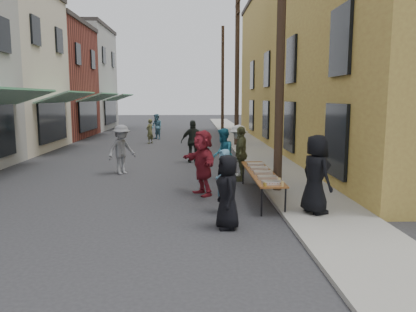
{
  "coord_description": "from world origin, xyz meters",
  "views": [
    {
      "loc": [
        1.78,
        -8.98,
        2.87
      ],
      "look_at": [
        2.15,
        1.9,
        1.3
      ],
      "focal_mm": 35.0,
      "sensor_mm": 36.0,
      "label": 1
    }
  ],
  "objects": [
    {
      "name": "guest_queue_back",
      "position": [
        2.03,
        2.83,
        0.97
      ],
      "size": [
        1.26,
        1.88,
        1.94
      ],
      "primitive_type": "imported",
      "rotation": [
        0.0,
        0.0,
        -1.15
      ],
      "color": "maroon",
      "rests_on": "ground"
    },
    {
      "name": "catering_tray_buns",
      "position": [
        3.7,
        2.12,
        0.79
      ],
      "size": [
        0.5,
        0.33,
        0.08
      ],
      "primitive_type": "cube",
      "color": "tan",
      "rests_on": "serving_table"
    },
    {
      "name": "catering_tray_buns_end",
      "position": [
        3.7,
        3.52,
        0.79
      ],
      "size": [
        0.5,
        0.33,
        0.08
      ],
      "primitive_type": "cube",
      "color": "tan",
      "rests_on": "serving_table"
    },
    {
      "name": "catering_tray_foil_b",
      "position": [
        3.7,
        1.42,
        0.79
      ],
      "size": [
        0.5,
        0.33,
        0.08
      ],
      "primitive_type": "cube",
      "color": "#B2B2B7",
      "rests_on": "serving_table"
    },
    {
      "name": "sidewalk",
      "position": [
        5.0,
        15.0,
        0.05
      ],
      "size": [
        2.2,
        60.0,
        0.1
      ],
      "primitive_type": "cube",
      "color": "gray",
      "rests_on": "ground"
    },
    {
      "name": "ground",
      "position": [
        0.0,
        0.0,
        0.0
      ],
      "size": [
        120.0,
        120.0,
        0.0
      ],
      "primitive_type": "plane",
      "color": "#28282B",
      "rests_on": "ground"
    },
    {
      "name": "guest_front_b",
      "position": [
        2.49,
        0.88,
        0.81
      ],
      "size": [
        0.47,
        0.64,
        1.61
      ],
      "primitive_type": "imported",
      "rotation": [
        0.0,
        0.0,
        -1.41
      ],
      "color": "teal",
      "rests_on": "ground"
    },
    {
      "name": "utility_pole_near",
      "position": [
        4.3,
        3.0,
        4.5
      ],
      "size": [
        0.26,
        0.26,
        9.0
      ],
      "primitive_type": "cylinder",
      "color": "#2D2116",
      "rests_on": "ground"
    },
    {
      "name": "condiment_jar_c",
      "position": [
        3.48,
        0.67,
        0.79
      ],
      "size": [
        0.07,
        0.07,
        0.08
      ],
      "primitive_type": "cylinder",
      "color": "#A57F26",
      "rests_on": "serving_table"
    },
    {
      "name": "guest_front_c",
      "position": [
        2.78,
        5.0,
        0.91
      ],
      "size": [
        0.79,
        0.96,
        1.82
      ],
      "primitive_type": "imported",
      "rotation": [
        0.0,
        0.0,
        -1.69
      ],
      "color": "#216F89",
      "rests_on": "ground"
    },
    {
      "name": "guest_front_a",
      "position": [
        2.51,
        -0.33,
        0.82
      ],
      "size": [
        0.65,
        0.88,
        1.65
      ],
      "primitive_type": "imported",
      "rotation": [
        0.0,
        0.0,
        -1.4
      ],
      "color": "black",
      "rests_on": "ground"
    },
    {
      "name": "guest_front_e",
      "position": [
        3.4,
        4.87,
        0.95
      ],
      "size": [
        0.65,
        1.18,
        1.9
      ],
      "primitive_type": "imported",
      "rotation": [
        0.0,
        0.0,
        -1.75
      ],
      "color": "#505531",
      "rests_on": "ground"
    },
    {
      "name": "passerby_left",
      "position": [
        -0.96,
        6.27,
        0.93
      ],
      "size": [
        1.33,
        1.35,
        1.87
      ],
      "primitive_type": "imported",
      "rotation": [
        0.0,
        0.0,
        0.81
      ],
      "color": "slate",
      "rests_on": "ground"
    },
    {
      "name": "server",
      "position": [
        4.69,
        0.46,
        1.05
      ],
      "size": [
        0.89,
        1.08,
        1.9
      ],
      "primitive_type": "imported",
      "rotation": [
        0.0,
        0.0,
        1.93
      ],
      "color": "black",
      "rests_on": "sidewalk"
    },
    {
      "name": "passerby_mid",
      "position": [
        1.74,
        8.96,
        0.94
      ],
      "size": [
        1.16,
        0.59,
        1.89
      ],
      "primitive_type": "imported",
      "rotation": [
        0.0,
        0.0,
        3.27
      ],
      "color": "black",
      "rests_on": "ground"
    },
    {
      "name": "building_ochre",
      "position": [
        11.1,
        14.0,
        5.0
      ],
      "size": [
        10.0,
        28.0,
        10.0
      ],
      "primitive_type": "cube",
      "color": "#A57F3B",
      "rests_on": "ground"
    },
    {
      "name": "utility_pole_far",
      "position": [
        4.3,
        27.0,
        4.5
      ],
      "size": [
        0.26,
        0.26,
        9.0
      ],
      "primitive_type": "cylinder",
      "color": "#2D2116",
      "rests_on": "ground"
    },
    {
      "name": "utility_pole_mid",
      "position": [
        4.3,
        15.0,
        4.5
      ],
      "size": [
        0.26,
        0.26,
        9.0
      ],
      "primitive_type": "cylinder",
      "color": "#2D2116",
      "rests_on": "ground"
    },
    {
      "name": "catering_tray_sausage",
      "position": [
        3.7,
        0.77,
        0.79
      ],
      "size": [
        0.5,
        0.33,
        0.08
      ],
      "primitive_type": "cube",
      "color": "maroon",
      "rests_on": "serving_table"
    },
    {
      "name": "serving_table",
      "position": [
        3.7,
        2.42,
        0.71
      ],
      "size": [
        0.7,
        4.0,
        0.75
      ],
      "color": "#5F3116",
      "rests_on": "ground"
    },
    {
      "name": "passerby_far",
      "position": [
        -0.82,
        19.31,
        0.88
      ],
      "size": [
        1.07,
        1.09,
        1.77
      ],
      "primitive_type": "imported",
      "rotation": [
        0.0,
        0.0,
        5.42
      ],
      "color": "teal",
      "rests_on": "ground"
    },
    {
      "name": "guest_front_d",
      "position": [
        3.4,
        5.72,
        0.95
      ],
      "size": [
        0.82,
        1.29,
        1.89
      ],
      "primitive_type": "imported",
      "rotation": [
        0.0,
        0.0,
        -1.67
      ],
      "color": "beige",
      "rests_on": "ground"
    },
    {
      "name": "passerby_right",
      "position": [
        -1.02,
        16.65,
        0.78
      ],
      "size": [
        0.62,
        0.68,
        1.55
      ],
      "primitive_type": "imported",
      "rotation": [
        0.0,
        0.0,
        4.15
      ],
      "color": "brown",
      "rests_on": "ground"
    },
    {
      "name": "condiment_jar_a",
      "position": [
        3.48,
        0.47,
        0.79
      ],
      "size": [
        0.07,
        0.07,
        0.08
      ],
      "primitive_type": "cylinder",
      "color": "#A57F26",
      "rests_on": "serving_table"
    },
    {
      "name": "cup_stack",
      "position": [
        3.9,
        0.52,
        0.81
      ],
      "size": [
        0.08,
        0.08,
        0.12
      ],
      "primitive_type": "cylinder",
      "color": "tan",
      "rests_on": "serving_table"
    },
    {
      "name": "catering_tray_foil_d",
      "position": [
        3.7,
        2.82,
        0.79
      ],
      "size": [
        0.5,
        0.33,
        0.08
      ],
      "primitive_type": "cube",
      "color": "#B2B2B7",
      "rests_on": "serving_table"
    },
    {
      "name": "condiment_jar_b",
      "position": [
        3.48,
        0.57,
        0.79
      ],
      "size": [
        0.07,
        0.07,
        0.08
      ],
      "primitive_type": "cylinder",
      "color": "#A57F26",
      "rests_on": "serving_table"
    }
  ]
}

